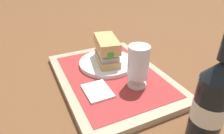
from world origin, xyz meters
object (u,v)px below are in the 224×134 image
Objects in this scene: plate at (107,63)px; beer_bottle at (210,105)px; beer_glass at (138,65)px; sandwich at (107,50)px.

plate is 0.38m from beer_bottle.
plate is 0.71× the size of beer_bottle.
beer_glass is 0.22m from beer_bottle.
beer_bottle reaches higher than beer_glass.
beer_glass is at bearing 22.70° from sandwich.
sandwich is at bearing -11.39° from plate.
plate is 0.05m from sandwich.
sandwich is at bearing -171.07° from beer_bottle.
sandwich is (0.00, -0.00, 0.05)m from plate.
plate is 0.16m from beer_glass.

